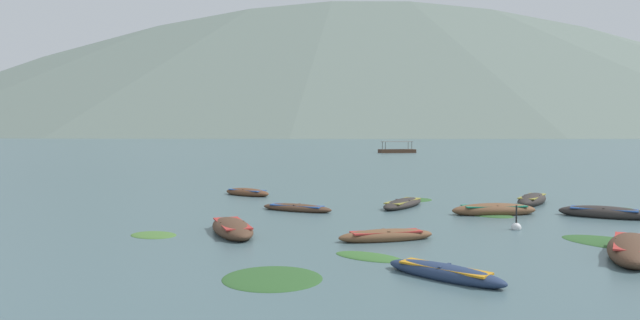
% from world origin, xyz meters
% --- Properties ---
extents(ground_plane, '(6000.00, 6000.00, 0.00)m').
position_xyz_m(ground_plane, '(0.00, 1500.00, 0.00)').
color(ground_plane, '#476066').
extents(mountain_1, '(1814.30, 1814.30, 510.77)m').
position_xyz_m(mountain_1, '(-926.77, 1796.80, 255.38)').
color(mountain_1, '#4C5B56').
rests_on(mountain_1, ground).
extents(mountain_2, '(2569.80, 2569.80, 611.02)m').
position_xyz_m(mountain_2, '(-71.63, 1755.88, 305.51)').
color(mountain_2, slate).
rests_on(mountain_2, ground).
extents(mountain_3, '(1462.26, 1462.26, 460.19)m').
position_xyz_m(mountain_3, '(465.50, 1990.92, 230.09)').
color(mountain_3, '#56665B').
rests_on(mountain_3, ground).
extents(rowboat_0, '(2.95, 4.17, 0.67)m').
position_xyz_m(rowboat_0, '(9.10, 24.43, 0.21)').
color(rowboat_0, '#2D2826').
rests_on(rowboat_0, ground).
extents(rowboat_1, '(2.78, 4.14, 0.51)m').
position_xyz_m(rowboat_1, '(2.27, 22.62, 0.16)').
color(rowboat_1, '#2D2826').
rests_on(rowboat_1, ground).
extents(rowboat_2, '(4.11, 2.01, 0.64)m').
position_xyz_m(rowboat_2, '(6.24, 20.41, 0.20)').
color(rowboat_2, brown).
rests_on(rowboat_2, ground).
extents(rowboat_3, '(2.86, 4.07, 0.64)m').
position_xyz_m(rowboat_3, '(-4.41, 14.65, 0.20)').
color(rowboat_3, '#4C3323').
rests_on(rowboat_3, ground).
extents(rowboat_4, '(3.09, 2.62, 0.46)m').
position_xyz_m(rowboat_4, '(2.49, 9.17, 0.14)').
color(rowboat_4, navy).
rests_on(rowboat_4, ground).
extents(rowboat_5, '(3.81, 2.57, 0.62)m').
position_xyz_m(rowboat_5, '(10.85, 20.00, 0.19)').
color(rowboat_5, '#2D2826').
rests_on(rowboat_5, ground).
extents(rowboat_6, '(3.42, 2.66, 0.54)m').
position_xyz_m(rowboat_6, '(-6.71, 26.91, 0.17)').
color(rowboat_6, brown).
rests_on(rowboat_6, ground).
extents(rowboat_7, '(3.51, 1.97, 0.49)m').
position_xyz_m(rowboat_7, '(1.17, 13.94, 0.15)').
color(rowboat_7, brown).
rests_on(rowboat_7, ground).
extents(rowboat_8, '(2.99, 4.40, 0.76)m').
position_xyz_m(rowboat_8, '(8.35, 12.05, 0.24)').
color(rowboat_8, '#4C3323').
rests_on(rowboat_8, ground).
extents(rowboat_9, '(3.74, 2.14, 0.42)m').
position_xyz_m(rowboat_9, '(-2.85, 20.70, 0.13)').
color(rowboat_9, '#4C3323').
rests_on(rowboat_9, ground).
extents(ferry_0, '(7.73, 4.63, 2.54)m').
position_xyz_m(ferry_0, '(6.08, 104.58, 0.45)').
color(ferry_0, '#4C3323').
rests_on(ferry_0, ground).
extents(mooring_buoy, '(0.38, 0.38, 1.04)m').
position_xyz_m(mooring_buoy, '(6.18, 16.48, 0.10)').
color(mooring_buoy, silver).
rests_on(mooring_buoy, ground).
extents(weed_patch_0, '(2.45, 2.02, 0.14)m').
position_xyz_m(weed_patch_0, '(0.58, 11.36, 0.00)').
color(weed_patch_0, '#38662D').
rests_on(weed_patch_0, ground).
extents(weed_patch_1, '(3.16, 3.24, 0.14)m').
position_xyz_m(weed_patch_1, '(5.81, 20.44, 0.00)').
color(weed_patch_1, '#2D5628').
rests_on(weed_patch_1, ground).
extents(weed_patch_2, '(4.05, 4.03, 0.14)m').
position_xyz_m(weed_patch_2, '(8.82, 14.12, 0.00)').
color(weed_patch_2, '#2D5628').
rests_on(weed_patch_2, ground).
extents(weed_patch_3, '(2.56, 2.65, 0.14)m').
position_xyz_m(weed_patch_3, '(3.16, 25.44, 0.00)').
color(weed_patch_3, '#2D5628').
rests_on(weed_patch_3, ground).
extents(weed_patch_4, '(3.24, 3.20, 0.14)m').
position_xyz_m(weed_patch_4, '(-1.83, 8.75, 0.00)').
color(weed_patch_4, '#2D5628').
rests_on(weed_patch_4, ground).
extents(weed_patch_5, '(2.57, 2.68, 0.14)m').
position_xyz_m(weed_patch_5, '(12.48, 22.41, 0.00)').
color(weed_patch_5, '#2D5628').
rests_on(weed_patch_5, ground).
extents(weed_patch_6, '(2.22, 2.01, 0.14)m').
position_xyz_m(weed_patch_6, '(-7.16, 14.09, 0.00)').
color(weed_patch_6, '#477033').
rests_on(weed_patch_6, ground).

